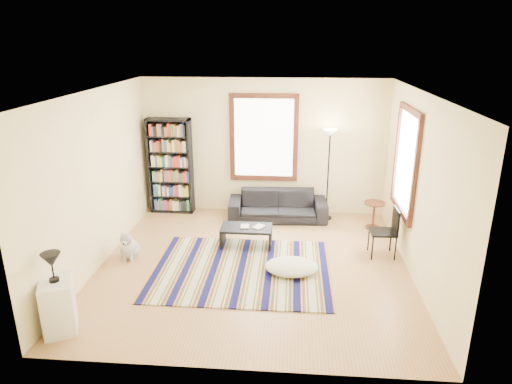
# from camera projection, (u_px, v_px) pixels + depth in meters

# --- Properties ---
(floor) EXTENTS (5.00, 5.00, 0.10)m
(floor) POSITION_uv_depth(u_px,v_px,m) (254.00, 268.00, 7.52)
(floor) COLOR tan
(floor) RESTS_ON ground
(ceiling) EXTENTS (5.00, 5.00, 0.10)m
(ceiling) POSITION_uv_depth(u_px,v_px,m) (253.00, 89.00, 6.58)
(ceiling) COLOR white
(ceiling) RESTS_ON floor
(wall_back) EXTENTS (5.00, 0.10, 2.80)m
(wall_back) POSITION_uv_depth(u_px,v_px,m) (264.00, 147.00, 9.45)
(wall_back) COLOR #FAF0A8
(wall_back) RESTS_ON floor
(wall_front) EXTENTS (5.00, 0.10, 2.80)m
(wall_front) POSITION_uv_depth(u_px,v_px,m) (232.00, 260.00, 4.64)
(wall_front) COLOR #FAF0A8
(wall_front) RESTS_ON floor
(wall_left) EXTENTS (0.10, 5.00, 2.80)m
(wall_left) POSITION_uv_depth(u_px,v_px,m) (94.00, 180.00, 7.24)
(wall_left) COLOR #FAF0A8
(wall_left) RESTS_ON floor
(wall_right) EXTENTS (0.10, 5.00, 2.80)m
(wall_right) POSITION_uv_depth(u_px,v_px,m) (422.00, 188.00, 6.85)
(wall_right) COLOR #FAF0A8
(wall_right) RESTS_ON floor
(window_back) EXTENTS (1.20, 0.06, 1.60)m
(window_back) POSITION_uv_depth(u_px,v_px,m) (264.00, 138.00, 9.31)
(window_back) COLOR white
(window_back) RESTS_ON wall_back
(window_right) EXTENTS (0.06, 1.20, 1.60)m
(window_right) POSITION_uv_depth(u_px,v_px,m) (406.00, 162.00, 7.55)
(window_right) COLOR white
(window_right) RESTS_ON wall_right
(rug) EXTENTS (2.83, 2.27, 0.02)m
(rug) POSITION_uv_depth(u_px,v_px,m) (241.00, 269.00, 7.34)
(rug) COLOR #0C0D3E
(rug) RESTS_ON floor
(sofa) EXTENTS (0.89, 2.03, 0.58)m
(sofa) POSITION_uv_depth(u_px,v_px,m) (278.00, 206.00, 9.32)
(sofa) COLOR black
(sofa) RESTS_ON floor
(bookshelf) EXTENTS (0.90, 0.30, 2.00)m
(bookshelf) POSITION_uv_depth(u_px,v_px,m) (171.00, 166.00, 9.52)
(bookshelf) COLOR black
(bookshelf) RESTS_ON floor
(coffee_table) EXTENTS (1.01, 0.74, 0.36)m
(coffee_table) POSITION_uv_depth(u_px,v_px,m) (246.00, 236.00, 8.15)
(coffee_table) COLOR black
(coffee_table) RESTS_ON floor
(book_a) EXTENTS (0.20, 0.16, 0.02)m
(book_a) POSITION_uv_depth(u_px,v_px,m) (241.00, 226.00, 8.09)
(book_a) COLOR beige
(book_a) RESTS_ON coffee_table
(book_b) EXTENTS (0.25, 0.27, 0.02)m
(book_b) POSITION_uv_depth(u_px,v_px,m) (255.00, 226.00, 8.12)
(book_b) COLOR beige
(book_b) RESTS_ON coffee_table
(floor_cushion) EXTENTS (1.01, 0.89, 0.21)m
(floor_cushion) POSITION_uv_depth(u_px,v_px,m) (291.00, 267.00, 7.22)
(floor_cushion) COLOR beige
(floor_cushion) RESTS_ON floor
(floor_lamp) EXTENTS (0.31, 0.31, 1.86)m
(floor_lamp) POSITION_uv_depth(u_px,v_px,m) (328.00, 175.00, 9.13)
(floor_lamp) COLOR black
(floor_lamp) RESTS_ON floor
(side_table) EXTENTS (0.49, 0.49, 0.54)m
(side_table) POSITION_uv_depth(u_px,v_px,m) (374.00, 215.00, 8.86)
(side_table) COLOR #492012
(side_table) RESTS_ON floor
(folding_chair) EXTENTS (0.43, 0.41, 0.86)m
(folding_chair) POSITION_uv_depth(u_px,v_px,m) (383.00, 232.00, 7.70)
(folding_chair) COLOR black
(folding_chair) RESTS_ON floor
(white_cabinet) EXTENTS (0.55, 0.61, 0.70)m
(white_cabinet) POSITION_uv_depth(u_px,v_px,m) (58.00, 306.00, 5.74)
(white_cabinet) COLOR white
(white_cabinet) RESTS_ON floor
(table_lamp) EXTENTS (0.29, 0.29, 0.38)m
(table_lamp) POSITION_uv_depth(u_px,v_px,m) (52.00, 267.00, 5.56)
(table_lamp) COLOR black
(table_lamp) RESTS_ON white_cabinet
(dog) EXTENTS (0.40, 0.54, 0.51)m
(dog) POSITION_uv_depth(u_px,v_px,m) (129.00, 244.00, 7.67)
(dog) COLOR #BEBEBE
(dog) RESTS_ON floor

